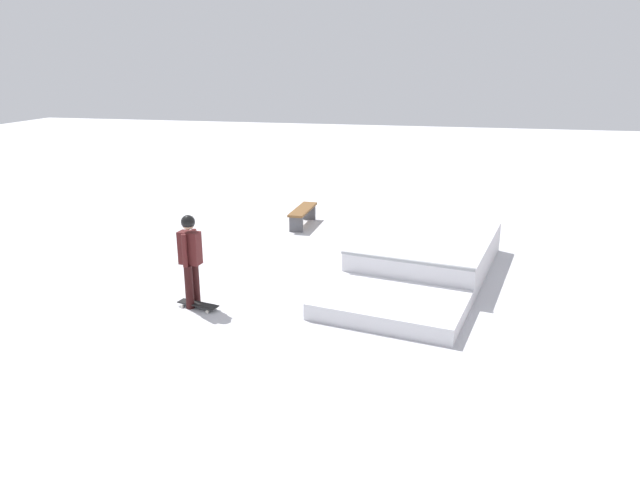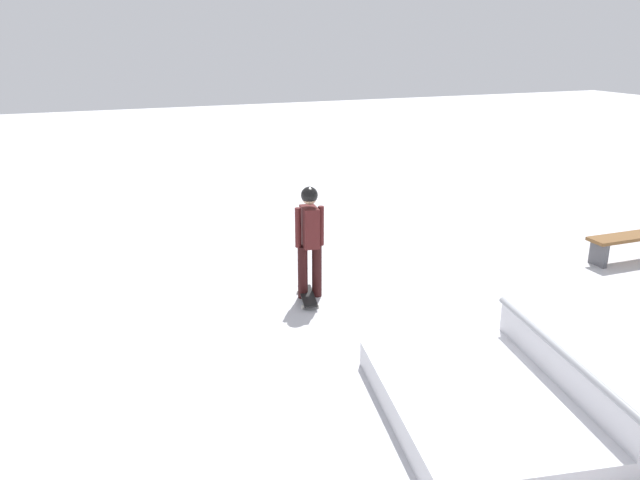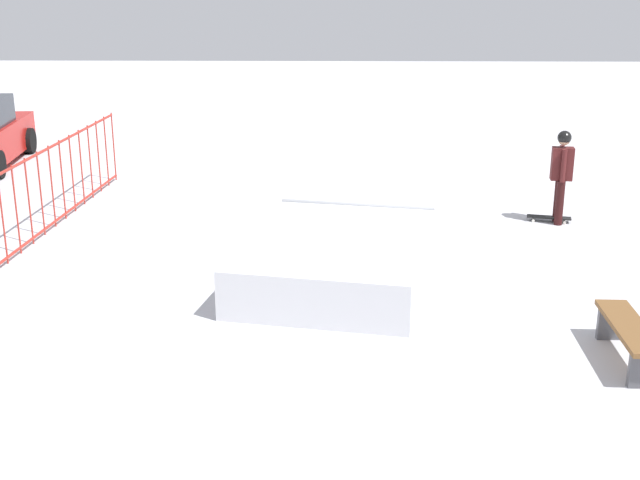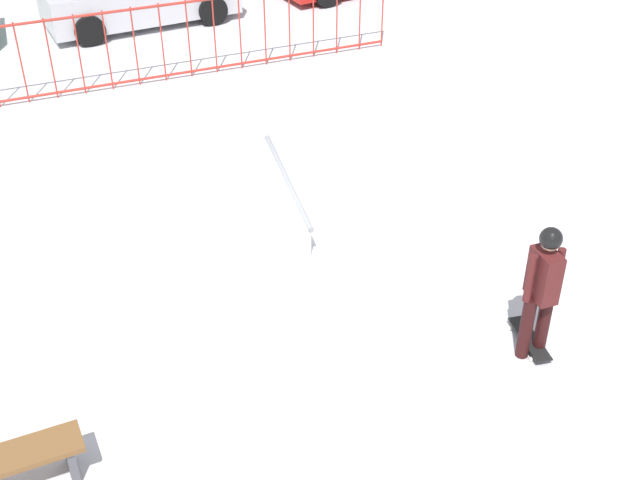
# 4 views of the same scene
# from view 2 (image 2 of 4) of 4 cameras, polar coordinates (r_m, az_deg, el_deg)

# --- Properties ---
(ground_plane) EXTENTS (60.00, 60.00, 0.00)m
(ground_plane) POSITION_cam_2_polar(r_m,az_deg,el_deg) (8.19, 21.85, -10.72)
(ground_plane) COLOR silver
(skater) EXTENTS (0.44, 0.40, 1.73)m
(skater) POSITION_cam_2_polar(r_m,az_deg,el_deg) (9.12, -0.97, 0.56)
(skater) COLOR black
(skater) RESTS_ON ground
(skateboard) EXTENTS (0.39, 0.82, 0.09)m
(skateboard) POSITION_cam_2_polar(r_m,az_deg,el_deg) (9.31, -1.16, -5.20)
(skateboard) COLOR black
(skateboard) RESTS_ON ground
(park_bench) EXTENTS (1.61, 0.44, 0.48)m
(park_bench) POSITION_cam_2_polar(r_m,az_deg,el_deg) (12.10, 26.71, -0.14)
(park_bench) COLOR brown
(park_bench) RESTS_ON ground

